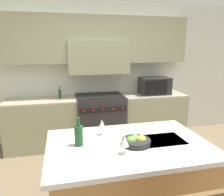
% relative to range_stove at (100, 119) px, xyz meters
% --- Properties ---
extents(back_cabinetry, '(10.00, 0.46, 2.70)m').
position_rel_range_stove_xyz_m(back_cabinetry, '(-0.00, 0.27, 1.12)').
color(back_cabinetry, silver).
rests_on(back_cabinetry, ground_plane).
extents(back_counter, '(3.43, 0.62, 0.92)m').
position_rel_range_stove_xyz_m(back_counter, '(-0.00, 0.02, -0.02)').
color(back_counter, gray).
rests_on(back_counter, ground_plane).
extents(range_stove, '(0.90, 0.70, 0.95)m').
position_rel_range_stove_xyz_m(range_stove, '(0.00, 0.00, 0.00)').
color(range_stove, '#2D2D33').
rests_on(range_stove, ground_plane).
extents(microwave, '(0.58, 0.38, 0.33)m').
position_rel_range_stove_xyz_m(microwave, '(1.12, 0.02, 0.61)').
color(microwave, black).
rests_on(microwave, back_counter).
extents(kitchen_island, '(1.58, 1.04, 0.92)m').
position_rel_range_stove_xyz_m(kitchen_island, '(-0.08, -2.08, -0.01)').
color(kitchen_island, '#B7844C').
rests_on(kitchen_island, ground_plane).
extents(wine_bottle, '(0.08, 0.08, 0.28)m').
position_rel_range_stove_xyz_m(wine_bottle, '(-0.56, -2.02, 0.55)').
color(wine_bottle, '#194723').
rests_on(wine_bottle, kitchen_island).
extents(wine_glass_near, '(0.08, 0.08, 0.17)m').
position_rel_range_stove_xyz_m(wine_glass_near, '(-0.18, -2.28, 0.56)').
color(wine_glass_near, white).
rests_on(wine_glass_near, kitchen_island).
extents(wine_glass_far, '(0.08, 0.08, 0.17)m').
position_rel_range_stove_xyz_m(wine_glass_far, '(-0.30, -1.81, 0.56)').
color(wine_glass_far, white).
rests_on(wine_glass_far, kitchen_island).
extents(fruit_bowl, '(0.28, 0.28, 0.10)m').
position_rel_range_stove_xyz_m(fruit_bowl, '(-0.02, -2.12, 0.48)').
color(fruit_bowl, black).
rests_on(fruit_bowl, kitchen_island).
extents(oil_bottle_on_counter, '(0.05, 0.05, 0.21)m').
position_rel_range_stove_xyz_m(oil_bottle_on_counter, '(-0.74, 0.09, 0.52)').
color(oil_bottle_on_counter, '#194723').
rests_on(oil_bottle_on_counter, back_counter).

